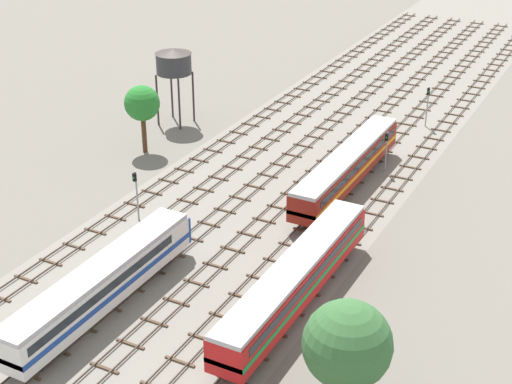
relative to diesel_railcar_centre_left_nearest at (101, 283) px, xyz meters
The scene contains 17 objects.
ground_plane 40.22m from the diesel_railcar_centre_left_nearest, 86.99° to the left, with size 480.00×480.00×0.00m, color slate.
ballast_bed 40.22m from the diesel_railcar_centre_left_nearest, 86.99° to the left, with size 25.10×176.00×0.01m, color gray.
track_far_left 42.01m from the diesel_railcar_centre_left_nearest, 101.61° to the left, with size 2.40×126.00×0.29m.
track_left 41.37m from the diesel_railcar_centre_left_nearest, 95.86° to the left, with size 2.40×126.00×0.29m.
track_centre_left 41.16m from the diesel_railcar_centre_left_nearest, 90.00° to the left, with size 2.40×126.00×0.29m.
track_centre 41.37m from the diesel_railcar_centre_left_nearest, 84.14° to the left, with size 2.40×126.00×0.29m.
track_centre_right 42.01m from the diesel_railcar_centre_left_nearest, 78.39° to the left, with size 2.40×126.00×0.29m.
track_right 43.06m from the diesel_railcar_centre_left_nearest, 72.88° to the left, with size 2.40×126.00×0.29m.
diesel_railcar_centre_left_nearest is the anchor object (origin of this frame).
passenger_coach_right_near 14.64m from the diesel_railcar_centre_left_nearest, 30.14° to the left, with size 2.96×22.00×3.80m.
passenger_coach_centre_right_mid 29.79m from the diesel_railcar_centre_left_nearest, 73.54° to the left, with size 2.96×22.00×3.80m.
water_tower 40.16m from the diesel_railcar_centre_left_nearest, 115.05° to the left, with size 4.40×4.40×9.26m.
signal_post_nearest 35.82m from the diesel_railcar_centre_left_nearest, 72.87° to the left, with size 0.28×0.47×4.55m.
signal_post_near 50.26m from the diesel_railcar_centre_left_nearest, 77.88° to the left, with size 0.28×0.47×5.01m.
signal_post_mid 14.78m from the diesel_railcar_centre_left_nearest, 115.37° to the left, with size 0.28×0.47×4.98m.
lineside_tree_0 20.36m from the diesel_railcar_centre_left_nearest, ahead, with size 5.69×5.69×7.82m.
lineside_tree_1 31.05m from the diesel_railcar_centre_left_nearest, 119.28° to the left, with size 3.93×3.93×7.73m.
Camera 1 is at (30.87, -21.79, 34.43)m, focal length 54.03 mm.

